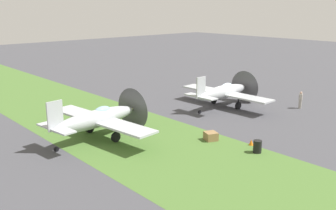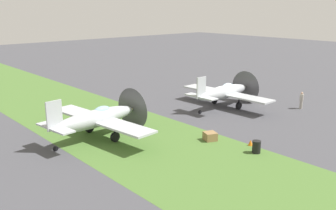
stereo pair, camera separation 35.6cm
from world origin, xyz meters
name	(u,v)px [view 1 (the left image)]	position (x,y,z in m)	size (l,w,h in m)	color
ground_plane	(220,105)	(0.00, 0.00, 0.00)	(160.00, 160.00, 0.00)	#424247
grass_verge	(120,131)	(0.00, -12.69, 0.00)	(120.00, 11.00, 0.01)	#476B2D
airplane_lead	(224,92)	(0.76, -0.30, 1.57)	(10.48, 8.32, 3.75)	#B2B7BC
airplane_wingman	(98,118)	(0.36, -14.96, 1.62)	(10.91, 8.65, 3.87)	#B2B7BC
ground_crew_chief	(300,100)	(6.33, 5.03, 0.91)	(0.38, 0.63, 1.73)	#9E998E
fuel_drum	(257,147)	(10.46, -8.20, 0.45)	(0.60, 0.60, 0.90)	black
supply_crate	(211,136)	(6.53, -8.72, 0.32)	(0.90, 0.90, 0.64)	olive
runway_marker_cone	(251,142)	(9.29, -7.30, 0.22)	(0.36, 0.36, 0.44)	orange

